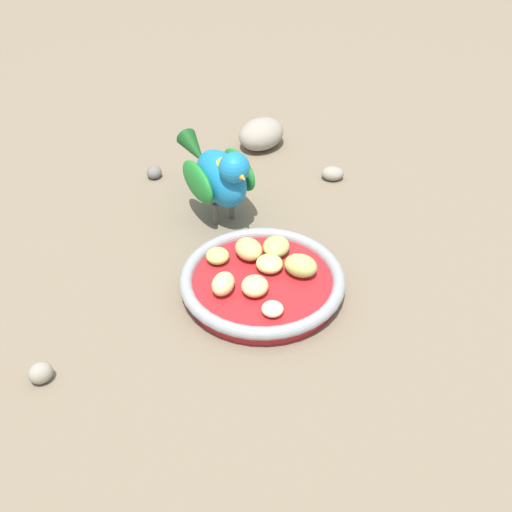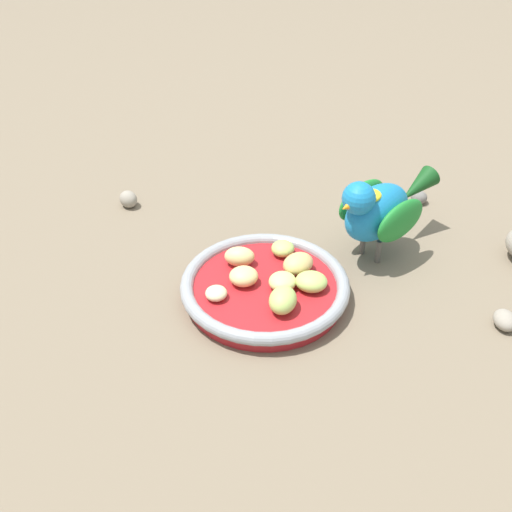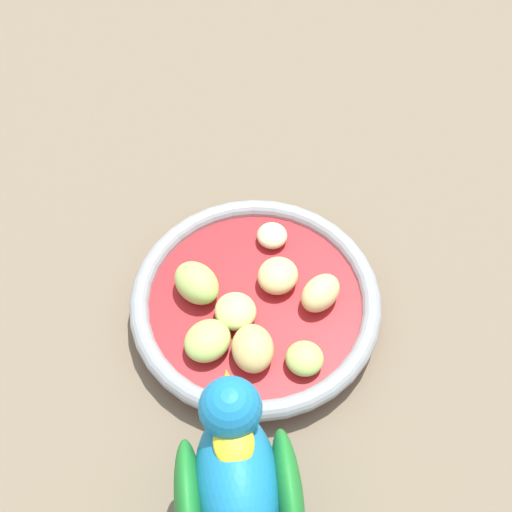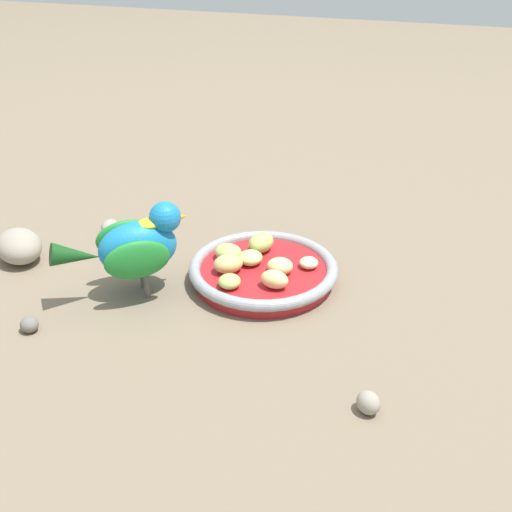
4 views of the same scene
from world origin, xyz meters
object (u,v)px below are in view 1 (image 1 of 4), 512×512
object	(u,v)px
apple_piece_5	(249,249)
apple_piece_4	(218,256)
apple_piece_3	(223,284)
apple_piece_1	(269,264)
apple_piece_2	(272,309)
rock_large	(261,134)
apple_piece_7	(301,266)
feeding_bowl	(262,283)
apple_piece_0	(255,286)
pebble_0	(40,373)
pebble_1	(154,172)
pebble_2	(333,173)
parrot	(220,174)
apple_piece_6	(276,247)

from	to	relation	value
apple_piece_5	apple_piece_4	bearing A→B (deg)	112.06
apple_piece_3	apple_piece_1	bearing A→B (deg)	-45.40
apple_piece_2	rock_large	bearing A→B (deg)	9.92
apple_piece_2	apple_piece_7	xyz separation A→B (m)	(0.07, -0.02, 0.01)
feeding_bowl	apple_piece_0	world-z (taller)	apple_piece_0
apple_piece_7	pebble_0	bearing A→B (deg)	126.87
apple_piece_0	apple_piece_4	distance (m)	0.07
apple_piece_4	pebble_1	distance (m)	0.24
pebble_2	rock_large	bearing A→B (deg)	56.59
apple_piece_0	parrot	bearing A→B (deg)	23.24
apple_piece_7	pebble_2	distance (m)	0.25
apple_piece_0	apple_piece_5	bearing A→B (deg)	15.68
parrot	pebble_1	xyz separation A→B (m)	(0.08, 0.11, -0.06)
apple_piece_7	pebble_2	size ratio (longest dim) A/B	1.24
apple_piece_4	pebble_1	bearing A→B (deg)	33.36
rock_large	pebble_2	xyz separation A→B (m)	(-0.08, -0.11, -0.01)
apple_piece_2	rock_large	world-z (taller)	rock_large
pebble_1	pebble_2	xyz separation A→B (m)	(0.03, -0.25, 0.00)
apple_piece_5	feeding_bowl	bearing A→B (deg)	-150.63
apple_piece_0	apple_piece_4	world-z (taller)	apple_piece_0
apple_piece_4	apple_piece_6	xyz separation A→B (m)	(0.03, -0.07, 0.00)
apple_piece_0	apple_piece_6	distance (m)	0.08
feeding_bowl	apple_piece_5	xyz separation A→B (m)	(0.04, 0.02, 0.02)
apple_piece_2	apple_piece_3	world-z (taller)	apple_piece_3
apple_piece_5	pebble_2	distance (m)	0.24
apple_piece_0	apple_piece_1	distance (m)	0.04
rock_large	pebble_1	xyz separation A→B (m)	(-0.11, 0.14, -0.01)
pebble_1	apple_piece_3	bearing A→B (deg)	-149.61
apple_piece_2	apple_piece_3	distance (m)	0.07
apple_piece_4	apple_piece_6	bearing A→B (deg)	-68.96
apple_piece_6	pebble_2	xyz separation A→B (m)	(0.21, -0.06, -0.02)
pebble_1	apple_piece_2	bearing A→B (deg)	-143.46
apple_piece_3	apple_piece_5	world-z (taller)	same
feeding_bowl	pebble_1	world-z (taller)	feeding_bowl
apple_piece_3	apple_piece_5	distance (m)	0.07
apple_piece_6	apple_piece_7	size ratio (longest dim) A/B	0.92
rock_large	apple_piece_2	bearing A→B (deg)	-170.08
parrot	apple_piece_0	bearing A→B (deg)	-15.18
pebble_1	apple_piece_1	bearing A→B (deg)	-136.59
apple_piece_2	apple_piece_6	size ratio (longest dim) A/B	0.68
apple_piece_1	apple_piece_2	xyz separation A→B (m)	(-0.08, -0.01, -0.00)
apple_piece_7	apple_piece_0	bearing A→B (deg)	130.23
feeding_bowl	apple_piece_1	xyz separation A→B (m)	(0.02, -0.01, 0.01)
apple_piece_4	apple_piece_5	xyz separation A→B (m)	(0.01, -0.04, 0.00)
apple_piece_6	pebble_2	world-z (taller)	apple_piece_6
apple_piece_6	parrot	xyz separation A→B (m)	(0.09, 0.08, 0.04)
apple_piece_2	apple_piece_3	xyz separation A→B (m)	(0.03, 0.06, 0.00)
rock_large	apple_piece_3	bearing A→B (deg)	-178.74
apple_piece_6	pebble_0	bearing A→B (deg)	135.87
apple_piece_5	apple_piece_7	bearing A→B (deg)	-110.03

